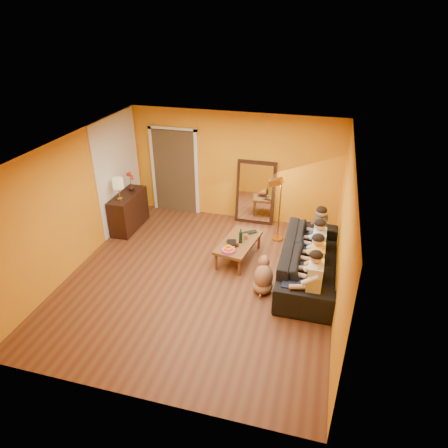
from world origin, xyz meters
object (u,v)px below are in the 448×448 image
(mirror_frame, at_px, (255,192))
(person_far_right, at_px, (320,234))
(person_mid_left, at_px, (316,264))
(wine_bottle, at_px, (241,236))
(coffee_table, at_px, (238,250))
(vase, at_px, (131,187))
(person_far_left, at_px, (314,283))
(table_lamp, at_px, (119,189))
(sideboard, at_px, (129,211))
(tumbler, at_px, (246,237))
(dog, at_px, (264,275))
(laptop, at_px, (251,233))
(person_mid_right, at_px, (318,248))
(sofa, at_px, (309,260))
(floor_lamp, at_px, (279,211))

(mirror_frame, bearing_deg, person_far_right, -40.76)
(person_mid_left, height_order, person_far_right, same)
(wine_bottle, bearing_deg, person_far_right, 15.11)
(coffee_table, relative_size, person_far_right, 1.00)
(person_far_right, bearing_deg, vase, 173.06)
(person_mid_left, bearing_deg, person_far_left, -90.00)
(person_mid_left, distance_m, vase, 4.68)
(table_lamp, xyz_separation_m, person_far_right, (4.37, 0.02, -0.49))
(sideboard, xyz_separation_m, tumbler, (2.91, -0.52, 0.05))
(dog, xyz_separation_m, laptop, (-0.50, 1.25, 0.10))
(person_mid_right, bearing_deg, sofa, -142.43)
(vase, bearing_deg, coffee_table, -17.77)
(wine_bottle, distance_m, vase, 3.02)
(table_lamp, height_order, wine_bottle, table_lamp)
(table_lamp, bearing_deg, floor_lamp, 10.47)
(sideboard, relative_size, table_lamp, 2.31)
(table_lamp, distance_m, dog, 3.77)
(wine_bottle, bearing_deg, sideboard, 166.26)
(sofa, distance_m, tumbler, 1.39)
(person_far_right, relative_size, vase, 7.08)
(person_far_left, height_order, person_mid_left, same)
(person_mid_left, distance_m, laptop, 1.78)
(sideboard, distance_m, tumbler, 2.96)
(mirror_frame, distance_m, person_mid_right, 2.48)
(sofa, relative_size, person_mid_right, 2.13)
(person_far_left, height_order, wine_bottle, person_far_left)
(mirror_frame, height_order, wine_bottle, mirror_frame)
(person_far_right, bearing_deg, person_far_left, -90.00)
(mirror_frame, xyz_separation_m, wine_bottle, (0.05, -1.77, -0.18))
(person_mid_left, bearing_deg, mirror_frame, 122.69)
(person_far_left, relative_size, person_mid_left, 1.00)
(person_far_right, bearing_deg, wine_bottle, -164.89)
(floor_lamp, relative_size, person_far_left, 1.18)
(person_far_left, bearing_deg, floor_lamp, 111.68)
(mirror_frame, distance_m, dog, 2.74)
(sideboard, xyz_separation_m, table_lamp, (0.00, -0.30, 0.68))
(mirror_frame, bearing_deg, tumbler, -85.68)
(coffee_table, distance_m, person_mid_right, 1.64)
(sideboard, distance_m, vase, 0.57)
(mirror_frame, distance_m, coffee_table, 1.81)
(mirror_frame, xyz_separation_m, coffee_table, (0.00, -1.72, -0.55))
(mirror_frame, height_order, person_mid_left, mirror_frame)
(sofa, bearing_deg, person_far_right, -11.31)
(tumbler, xyz_separation_m, laptop, (0.06, 0.23, -0.04))
(dog, distance_m, wine_bottle, 1.08)
(person_mid_left, bearing_deg, laptop, 142.14)
(sofa, bearing_deg, vase, 74.42)
(table_lamp, distance_m, laptop, 3.05)
(person_mid_right, bearing_deg, mirror_frame, 129.57)
(table_lamp, xyz_separation_m, laptop, (2.97, 0.01, -0.67))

